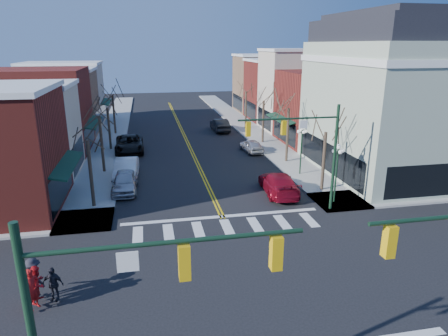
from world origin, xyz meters
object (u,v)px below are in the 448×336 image
car_left_near (125,182)px  car_right_near (279,183)px  lamppost_midblock (302,142)px  car_left_far (129,144)px  pedestrian_red_a (32,289)px  victorian_corner (400,96)px  car_right_mid (251,146)px  lamppost_corner (337,163)px  pedestrian_dark_a (53,284)px  pedestrian_red_b (38,284)px  pedestrian_dark_b (34,277)px  car_left_mid (126,170)px  car_right_far (220,125)px

car_left_near → car_right_near: (11.38, -2.69, 0.01)m
lamppost_midblock → car_left_far: 18.33m
car_left_near → pedestrian_red_a: bearing=-100.6°
victorian_corner → car_right_mid: bearing=139.5°
lamppost_corner → pedestrian_dark_a: lamppost_corner is taller
pedestrian_red_b → car_left_near: bearing=2.4°
pedestrian_red_b → pedestrian_dark_b: size_ratio=0.93×
lamppost_corner → pedestrian_dark_a: bearing=-154.2°
car_right_near → car_left_far: bearing=-48.2°
pedestrian_dark_a → car_left_mid: bearing=97.0°
pedestrian_dark_a → pedestrian_dark_b: (-0.88, 0.51, 0.12)m
car_right_mid → lamppost_midblock: bearing=98.4°
car_right_near → lamppost_midblock: bearing=-126.1°
car_left_mid → lamppost_midblock: bearing=-4.0°
car_right_mid → pedestrian_red_b: 27.85m
car_left_far → pedestrian_red_a: size_ratio=3.34×
lamppost_corner → car_left_near: (-14.60, 5.38, -2.18)m
pedestrian_red_b → pedestrian_dark_a: size_ratio=1.07×
lamppost_midblock → pedestrian_red_a: 23.46m
pedestrian_red_b → pedestrian_dark_a: 0.63m
car_right_mid → pedestrian_red_a: (-15.68, -23.59, 0.39)m
victorian_corner → pedestrian_red_a: victorian_corner is taller
victorian_corner → car_right_near: (-11.52, -3.31, -5.86)m
pedestrian_red_b → car_left_far: bearing=8.4°
pedestrian_red_a → pedestrian_red_b: 0.52m
pedestrian_dark_b → car_left_near: bearing=-63.5°
pedestrian_red_b → pedestrian_dark_b: bearing=44.9°
car_right_near → car_right_mid: car_right_near is taller
lamppost_midblock → car_left_far: size_ratio=0.70×
car_left_mid → pedestrian_red_a: size_ratio=2.77×
victorian_corner → car_right_far: (-11.70, 19.81, -5.84)m
lamppost_corner → car_left_mid: 16.93m
car_right_near → pedestrian_dark_b: pedestrian_dark_b is taller
car_right_mid → car_right_far: car_right_far is taller
lamppost_corner → car_right_far: lamppost_corner is taller
lamppost_corner → pedestrian_dark_b: lamppost_corner is taller
car_right_mid → pedestrian_red_b: pedestrian_red_b is taller
victorian_corner → lamppost_midblock: 9.10m
lamppost_corner → pedestrian_red_a: size_ratio=2.35×
pedestrian_red_b → pedestrian_dark_b: 0.52m
pedestrian_red_a → pedestrian_dark_a: 0.85m
victorian_corner → pedestrian_red_a: bearing=-150.6°
car_left_far → pedestrian_dark_b: size_ratio=3.38×
car_left_mid → car_right_mid: (12.51, 6.58, -0.16)m
victorian_corner → car_left_far: size_ratio=2.32×
lamppost_corner → car_left_far: size_ratio=0.70×
car_left_near → pedestrian_dark_a: bearing=-98.2°
car_left_near → pedestrian_dark_b: size_ratio=2.52×
pedestrian_red_b → car_left_mid: bearing=4.6°
lamppost_corner → pedestrian_red_b: size_ratio=2.56×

